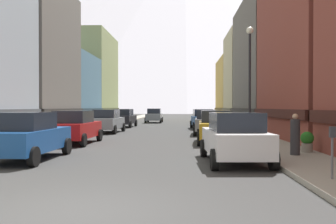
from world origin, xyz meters
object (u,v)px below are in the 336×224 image
car_left_3 (124,118)px  car_right_2 (208,122)px  parking_meter_near (332,145)px  pedestrian_1 (295,136)px  potted_plant_1 (37,128)px  car_right_3 (203,119)px  car_driving_0 (154,116)px  streetlamp_right (250,67)px  car_right_1 (216,127)px  car_right_0 (235,137)px  potted_plant_0 (307,141)px  car_left_1 (75,127)px  car_left_0 (27,136)px  car_left_2 (107,121)px

car_left_3 → car_right_2: bearing=-52.2°
car_right_2 → parking_meter_near: bearing=-83.5°
pedestrian_1 → car_right_2: bearing=101.2°
car_left_3 → potted_plant_1: size_ratio=4.86×
car_right_3 → car_driving_0: same height
streetlamp_right → car_right_3: bearing=96.0°
car_right_2 → car_right_3: bearing=90.0°
parking_meter_near → pedestrian_1: (0.50, 4.79, -0.14)m
car_right_1 → potted_plant_1: (-10.80, 2.22, -0.24)m
car_left_3 → car_right_0: same height
car_right_2 → car_driving_0: size_ratio=1.02×
car_right_0 → potted_plant_0: car_right_0 is taller
pedestrian_1 → parking_meter_near: bearing=-96.0°
car_right_2 → car_driving_0: 20.96m
car_right_1 → potted_plant_0: car_right_1 is taller
car_left_1 → potted_plant_1: (-3.20, 2.94, -0.24)m
car_right_1 → parking_meter_near: 11.10m
car_right_3 → pedestrian_1: bearing=-82.8°
car_right_0 → car_right_3: size_ratio=1.00×
car_left_1 → pedestrian_1: 11.42m
car_right_3 → car_driving_0: bearing=112.2°
car_left_3 → car_left_0: bearing=-90.0°
car_left_1 → potted_plant_1: size_ratio=4.83×
pedestrian_1 → car_driving_0: bearing=103.5°
car_right_3 → streetlamp_right: (1.55, -14.72, 3.09)m
potted_plant_0 → car_left_2: bearing=129.4°
parking_meter_near → streetlamp_right: bearing=92.4°
car_left_1 → parking_meter_near: bearing=-46.9°
car_left_3 → car_right_3: 8.10m
car_right_2 → streetlamp_right: (1.55, -7.73, 3.09)m
car_left_0 → car_driving_0: same height
car_driving_0 → streetlamp_right: 28.99m
streetlamp_right → parking_meter_near: bearing=-87.6°
car_left_1 → car_left_2: same height
car_left_1 → pedestrian_1: (10.05, -5.42, -0.03)m
car_right_0 → car_right_3: same height
car_left_3 → streetlamp_right: bearing=-62.4°
car_left_1 → parking_meter_near: 13.98m
car_left_3 → car_right_1: (7.60, -16.02, 0.00)m
parking_meter_near → car_right_0: bearing=118.1°
car_left_2 → car_driving_0: same height
car_left_3 → pedestrian_1: (10.05, -22.16, -0.03)m
car_right_0 → pedestrian_1: size_ratio=2.85×
car_left_2 → car_right_0: bearing=-63.4°
car_right_0 → car_left_0: bearing=176.7°
potted_plant_1 → car_left_1: bearing=-42.6°
potted_plant_1 → car_right_2: bearing=20.3°
car_left_0 → parking_meter_near: size_ratio=3.34×
car_right_0 → parking_meter_near: 4.13m
potted_plant_0 → car_left_1: bearing=157.3°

